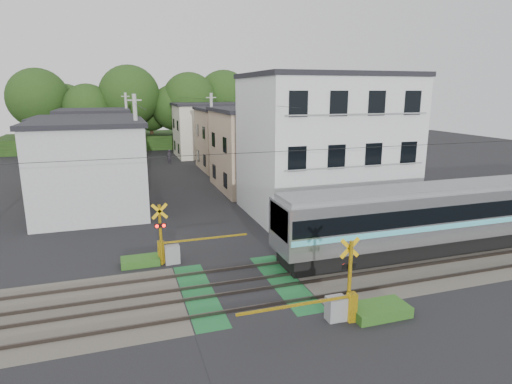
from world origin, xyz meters
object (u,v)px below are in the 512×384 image
object	(u,v)px
crossing_signal_near	(339,302)
apartment_block	(324,145)
pedestrian	(169,157)
crossing_signal_far	(170,249)

from	to	relation	value
crossing_signal_near	apartment_block	bearing A→B (deg)	65.78
crossing_signal_near	pedestrian	bearing A→B (deg)	92.61
apartment_block	pedestrian	distance (m)	24.88
crossing_signal_near	pedestrian	world-z (taller)	crossing_signal_near
crossing_signal_near	apartment_block	distance (m)	14.95
crossing_signal_near	crossing_signal_far	world-z (taller)	same
crossing_signal_far	apartment_block	bearing A→B (deg)	27.78
crossing_signal_near	crossing_signal_far	xyz separation A→B (m)	(-5.17, 7.31, 0.00)
apartment_block	pedestrian	xyz separation A→B (m)	(-7.58, 23.39, -3.81)
apartment_block	crossing_signal_far	bearing A→B (deg)	-152.22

